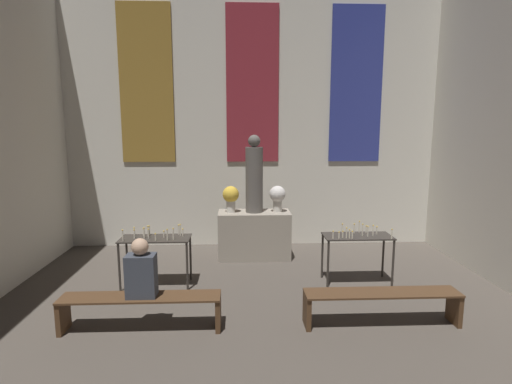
{
  "coord_description": "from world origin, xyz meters",
  "views": [
    {
      "loc": [
        -0.29,
        1.94,
        2.51
      ],
      "look_at": [
        0.0,
        8.7,
        1.43
      ],
      "focal_mm": 28.0,
      "sensor_mm": 36.0,
      "label": 1
    }
  ],
  "objects_px": {
    "person_seated": "(141,271)",
    "flower_vase_left": "(231,196)",
    "altar": "(254,235)",
    "flower_vase_right": "(278,196)",
    "pew_back_left": "(141,305)",
    "pew_back_right": "(382,301)",
    "statue": "(254,177)",
    "candle_rack_right": "(357,242)",
    "candle_rack_left": "(155,244)"
  },
  "relations": [
    {
      "from": "flower_vase_right",
      "to": "pew_back_right",
      "type": "distance_m",
      "value": 3.13
    },
    {
      "from": "altar",
      "to": "flower_vase_left",
      "type": "relative_size",
      "value": 2.73
    },
    {
      "from": "candle_rack_right",
      "to": "pew_back_left",
      "type": "bearing_deg",
      "value": -155.4
    },
    {
      "from": "flower_vase_left",
      "to": "flower_vase_right",
      "type": "height_order",
      "value": "same"
    },
    {
      "from": "candle_rack_right",
      "to": "person_seated",
      "type": "xyz_separation_m",
      "value": [
        -3.14,
        -1.45,
        0.08
      ]
    },
    {
      "from": "altar",
      "to": "person_seated",
      "type": "xyz_separation_m",
      "value": [
        -1.51,
        -2.8,
        0.32
      ]
    },
    {
      "from": "candle_rack_left",
      "to": "pew_back_right",
      "type": "relative_size",
      "value": 0.55
    },
    {
      "from": "candle_rack_left",
      "to": "person_seated",
      "type": "xyz_separation_m",
      "value": [
        0.12,
        -1.45,
        0.08
      ]
    },
    {
      "from": "altar",
      "to": "candle_rack_right",
      "type": "xyz_separation_m",
      "value": [
        1.63,
        -1.36,
        0.23
      ]
    },
    {
      "from": "flower_vase_left",
      "to": "person_seated",
      "type": "xyz_separation_m",
      "value": [
        -1.06,
        -2.8,
        -0.45
      ]
    },
    {
      "from": "flower_vase_left",
      "to": "pew_back_right",
      "type": "bearing_deg",
      "value": -54.77
    },
    {
      "from": "altar",
      "to": "pew_back_left",
      "type": "distance_m",
      "value": 3.2
    },
    {
      "from": "statue",
      "to": "person_seated",
      "type": "xyz_separation_m",
      "value": [
        -1.51,
        -2.8,
        -0.83
      ]
    },
    {
      "from": "person_seated",
      "to": "candle_rack_right",
      "type": "bearing_deg",
      "value": 24.75
    },
    {
      "from": "flower_vase_left",
      "to": "candle_rack_right",
      "type": "height_order",
      "value": "flower_vase_left"
    },
    {
      "from": "statue",
      "to": "candle_rack_left",
      "type": "xyz_separation_m",
      "value": [
        -1.63,
        -1.35,
        -0.91
      ]
    },
    {
      "from": "statue",
      "to": "pew_back_left",
      "type": "xyz_separation_m",
      "value": [
        -1.53,
        -2.8,
        -1.27
      ]
    },
    {
      "from": "flower_vase_left",
      "to": "altar",
      "type": "bearing_deg",
      "value": 0.0
    },
    {
      "from": "altar",
      "to": "candle_rack_left",
      "type": "xyz_separation_m",
      "value": [
        -1.63,
        -1.35,
        0.23
      ]
    },
    {
      "from": "pew_back_right",
      "to": "pew_back_left",
      "type": "bearing_deg",
      "value": 180.0
    },
    {
      "from": "person_seated",
      "to": "flower_vase_left",
      "type": "bearing_deg",
      "value": 69.37
    },
    {
      "from": "statue",
      "to": "pew_back_right",
      "type": "distance_m",
      "value": 3.44
    },
    {
      "from": "flower_vase_left",
      "to": "person_seated",
      "type": "relative_size",
      "value": 0.68
    },
    {
      "from": "altar",
      "to": "pew_back_right",
      "type": "distance_m",
      "value": 3.2
    },
    {
      "from": "statue",
      "to": "candle_rack_left",
      "type": "distance_m",
      "value": 2.31
    },
    {
      "from": "flower_vase_right",
      "to": "statue",
      "type": "bearing_deg",
      "value": -180.0
    },
    {
      "from": "pew_back_right",
      "to": "person_seated",
      "type": "relative_size",
      "value": 2.68
    },
    {
      "from": "candle_rack_left",
      "to": "candle_rack_right",
      "type": "height_order",
      "value": "candle_rack_right"
    },
    {
      "from": "statue",
      "to": "flower_vase_left",
      "type": "distance_m",
      "value": 0.59
    },
    {
      "from": "pew_back_left",
      "to": "flower_vase_right",
      "type": "bearing_deg",
      "value": 54.77
    },
    {
      "from": "flower_vase_right",
      "to": "pew_back_right",
      "type": "bearing_deg",
      "value": -68.97
    },
    {
      "from": "statue",
      "to": "flower_vase_left",
      "type": "bearing_deg",
      "value": 180.0
    },
    {
      "from": "candle_rack_right",
      "to": "pew_back_left",
      "type": "height_order",
      "value": "candle_rack_right"
    },
    {
      "from": "flower_vase_left",
      "to": "pew_back_right",
      "type": "relative_size",
      "value": 0.26
    },
    {
      "from": "candle_rack_right",
      "to": "pew_back_right",
      "type": "bearing_deg",
      "value": -93.96
    },
    {
      "from": "pew_back_right",
      "to": "person_seated",
      "type": "xyz_separation_m",
      "value": [
        -3.04,
        0.0,
        0.45
      ]
    },
    {
      "from": "candle_rack_right",
      "to": "pew_back_left",
      "type": "relative_size",
      "value": 0.55
    },
    {
      "from": "flower_vase_left",
      "to": "pew_back_left",
      "type": "relative_size",
      "value": 0.26
    },
    {
      "from": "pew_back_left",
      "to": "candle_rack_right",
      "type": "bearing_deg",
      "value": 24.6
    },
    {
      "from": "statue",
      "to": "pew_back_right",
      "type": "relative_size",
      "value": 0.75
    },
    {
      "from": "flower_vase_right",
      "to": "person_seated",
      "type": "height_order",
      "value": "flower_vase_right"
    },
    {
      "from": "candle_rack_right",
      "to": "pew_back_right",
      "type": "relative_size",
      "value": 0.55
    },
    {
      "from": "statue",
      "to": "candle_rack_right",
      "type": "height_order",
      "value": "statue"
    },
    {
      "from": "altar",
      "to": "candle_rack_right",
      "type": "bearing_deg",
      "value": -39.81
    },
    {
      "from": "statue",
      "to": "pew_back_left",
      "type": "height_order",
      "value": "statue"
    },
    {
      "from": "altar",
      "to": "flower_vase_right",
      "type": "distance_m",
      "value": 0.89
    },
    {
      "from": "altar",
      "to": "candle_rack_left",
      "type": "bearing_deg",
      "value": -140.25
    },
    {
      "from": "statue",
      "to": "candle_rack_right",
      "type": "relative_size",
      "value": 1.34
    },
    {
      "from": "flower_vase_left",
      "to": "candle_rack_right",
      "type": "relative_size",
      "value": 0.46
    },
    {
      "from": "candle_rack_left",
      "to": "candle_rack_right",
      "type": "xyz_separation_m",
      "value": [
        3.26,
        -0.0,
        -0.0
      ]
    }
  ]
}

